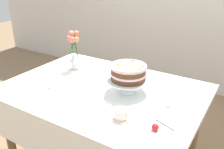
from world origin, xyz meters
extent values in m
cube|color=white|center=(0.00, 0.00, 0.72)|extent=(1.40, 1.00, 0.03)
cube|color=white|center=(0.00, -0.50, 0.57)|extent=(1.40, 0.01, 0.28)
cylinder|color=brown|center=(-0.60, -0.40, 0.35)|extent=(0.06, 0.06, 0.71)
cylinder|color=brown|center=(-0.60, 0.40, 0.35)|extent=(0.06, 0.06, 0.71)
cylinder|color=brown|center=(0.60, 0.40, 0.35)|extent=(0.06, 0.06, 0.71)
cube|color=white|center=(0.19, 0.04, 0.74)|extent=(0.37, 0.37, 0.00)
cylinder|color=silver|center=(0.19, 0.04, 0.75)|extent=(0.11, 0.11, 0.01)
cylinder|color=silver|center=(0.19, 0.04, 0.79)|extent=(0.03, 0.03, 0.07)
cylinder|color=silver|center=(0.19, 0.04, 0.83)|extent=(0.29, 0.29, 0.01)
cylinder|color=brown|center=(0.19, 0.04, 0.86)|extent=(0.23, 0.23, 0.03)
cylinder|color=beige|center=(0.19, 0.04, 0.88)|extent=(0.24, 0.24, 0.02)
cylinder|color=brown|center=(0.19, 0.04, 0.91)|extent=(0.23, 0.23, 0.03)
cylinder|color=beige|center=(0.19, 0.04, 0.93)|extent=(0.24, 0.24, 0.02)
ellipsoid|color=orange|center=(0.13, 0.01, 0.95)|extent=(0.04, 0.04, 0.01)
ellipsoid|color=orange|center=(0.28, 0.01, 0.95)|extent=(0.04, 0.04, 0.00)
ellipsoid|color=yellow|center=(0.11, 0.07, 0.95)|extent=(0.04, 0.03, 0.01)
ellipsoid|color=pink|center=(0.19, 0.04, 0.95)|extent=(0.02, 0.03, 0.00)
ellipsoid|color=yellow|center=(0.23, 0.04, 0.95)|extent=(0.02, 0.03, 0.01)
ellipsoid|color=#E56B51|center=(0.17, 0.13, 0.95)|extent=(0.03, 0.04, 0.01)
ellipsoid|color=yellow|center=(0.19, 0.08, 0.95)|extent=(0.03, 0.03, 0.00)
ellipsoid|color=orange|center=(0.27, 0.07, 0.95)|extent=(0.04, 0.04, 0.01)
ellipsoid|color=yellow|center=(0.23, -0.01, 0.95)|extent=(0.02, 0.03, 0.01)
ellipsoid|color=pink|center=(0.16, -0.02, 0.95)|extent=(0.04, 0.04, 0.01)
cylinder|color=silver|center=(-0.40, 0.18, 0.78)|extent=(0.07, 0.07, 0.07)
cone|color=silver|center=(-0.40, 0.18, 0.84)|extent=(0.10, 0.10, 0.06)
cylinder|color=#2D6028|center=(-0.38, 0.19, 0.92)|extent=(0.03, 0.01, 0.15)
sphere|color=#FB7E5B|center=(-0.37, 0.19, 1.00)|extent=(0.04, 0.04, 0.04)
cylinder|color=#2D6028|center=(-0.40, 0.21, 0.94)|extent=(0.01, 0.03, 0.19)
sphere|color=#DE7851|center=(-0.40, 0.22, 1.04)|extent=(0.05, 0.05, 0.05)
ellipsoid|color=#236B2D|center=(-0.41, 0.22, 0.95)|extent=(0.02, 0.04, 0.02)
cylinder|color=#2D6028|center=(-0.42, 0.19, 0.94)|extent=(0.02, 0.01, 0.19)
sphere|color=#F1806D|center=(-0.43, 0.20, 1.04)|extent=(0.05, 0.05, 0.05)
ellipsoid|color=#236B2D|center=(-0.42, 0.19, 0.95)|extent=(0.05, 0.04, 0.01)
cylinder|color=#2D6028|center=(-0.42, 0.17, 0.93)|extent=(0.02, 0.02, 0.16)
sphere|color=#E7715F|center=(-0.43, 0.17, 1.01)|extent=(0.04, 0.04, 0.04)
ellipsoid|color=#236B2D|center=(-0.42, 0.16, 0.92)|extent=(0.05, 0.04, 0.02)
cylinder|color=#2D6028|center=(-0.39, 0.16, 0.93)|extent=(0.02, 0.03, 0.16)
sphere|color=#ED6A57|center=(-0.39, 0.15, 1.01)|extent=(0.05, 0.05, 0.05)
ellipsoid|color=#236B2D|center=(-0.39, 0.16, 0.96)|extent=(0.03, 0.05, 0.02)
cylinder|color=silver|center=(0.31, -0.27, 0.74)|extent=(0.11, 0.11, 0.01)
cylinder|color=silver|center=(0.31, -0.27, 0.77)|extent=(0.08, 0.08, 0.06)
torus|color=silver|center=(0.36, -0.27, 0.78)|extent=(0.03, 0.01, 0.03)
cylinder|color=#2D6028|center=(0.54, -0.19, 0.74)|extent=(0.12, 0.05, 0.01)
sphere|color=red|center=(0.51, -0.26, 0.76)|extent=(0.04, 0.04, 0.04)
ellipsoid|color=#E56B51|center=(0.49, 0.00, 0.74)|extent=(0.05, 0.04, 0.01)
ellipsoid|color=#E56B51|center=(-0.32, -0.21, 0.74)|extent=(0.04, 0.03, 0.00)
camera|label=1|loc=(0.89, -1.29, 1.53)|focal=39.22mm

